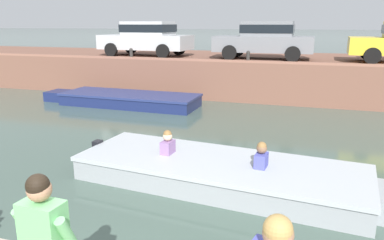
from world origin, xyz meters
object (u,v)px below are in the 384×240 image
Objects in this scene: boat_moored_west_navy at (124,99)px; person_seated_right at (49,238)px; mooring_bollard_west at (131,53)px; mooring_bollard_mid at (248,56)px; motorboat_passing at (231,174)px; car_leftmost_silver at (147,37)px; car_left_inner_grey at (265,38)px.

person_seated_right is at bearing -65.21° from boat_moored_west_navy.
boat_moored_west_navy is 14.02× the size of mooring_bollard_west.
mooring_bollard_mid is at bearing 24.48° from boat_moored_west_navy.
mooring_bollard_west reaches higher than motorboat_passing.
mooring_bollard_west and mooring_bollard_mid have the same top height.
motorboat_passing is 15.11× the size of mooring_bollard_mid.
boat_moored_west_navy is 4.19m from car_leftmost_silver.
car_leftmost_silver is at bearing 89.01° from mooring_bollard_west.
car_leftmost_silver and car_left_inner_grey have the same top height.
car_leftmost_silver is 14.76m from person_seated_right.
motorboat_passing is 11.44m from car_leftmost_silver.
car_leftmost_silver is 1.66m from mooring_bollard_west.
car_leftmost_silver reaches higher than person_seated_right.
mooring_bollard_west is at bearing 127.17° from motorboat_passing.
person_seated_right reaches higher than motorboat_passing.
person_seated_right is (-0.69, -4.23, 1.03)m from motorboat_passing.
boat_moored_west_navy is 6.47× the size of person_seated_right.
car_leftmost_silver is at bearing 111.14° from person_seated_right.
boat_moored_west_navy is at bearing 114.79° from person_seated_right.
person_seated_right is (0.37, -12.18, -0.53)m from mooring_bollard_mid.
mooring_bollard_west reaches higher than person_seated_right.
car_leftmost_silver is 1.04× the size of car_left_inner_grey.
boat_moored_west_navy is 14.02× the size of mooring_bollard_mid.
motorboat_passing is 1.66× the size of car_left_inner_grey.
person_seated_right is (5.34, -12.18, -0.53)m from mooring_bollard_west.
boat_moored_west_navy is 6.32m from car_left_inner_grey.
mooring_bollard_west is (-0.03, -1.55, -0.61)m from car_leftmost_silver.
car_left_inner_grey is 9.08× the size of mooring_bollard_mid.
person_seated_right is (5.31, -13.73, -1.14)m from car_leftmost_silver.
boat_moored_west_navy is 8.05m from motorboat_passing.
mooring_bollard_west is 0.46× the size of person_seated_right.
car_left_inner_grey is 9.08× the size of mooring_bollard_west.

